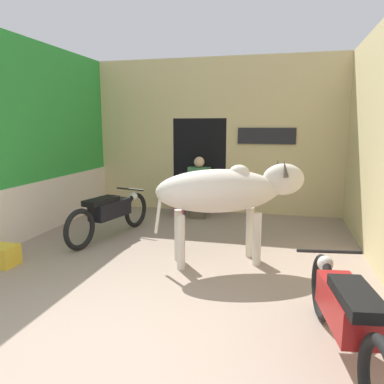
# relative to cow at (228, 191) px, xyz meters

# --- Properties ---
(ground_plane) EXTENTS (30.00, 30.00, 0.00)m
(ground_plane) POSITION_rel_cow_xyz_m (-0.73, -2.53, -1.01)
(ground_plane) COLOR gray
(wall_left_shopfront) EXTENTS (0.25, 5.57, 3.29)m
(wall_left_shopfront) POSITION_rel_cow_xyz_m (-3.48, 0.25, 0.59)
(wall_left_shopfront) COLOR green
(wall_left_shopfront) RESTS_ON ground_plane
(wall_back_with_doorway) EXTENTS (5.33, 0.93, 3.29)m
(wall_back_with_doorway) POSITION_rel_cow_xyz_m (-0.86, 3.29, 0.42)
(wall_back_with_doorway) COLOR #D1BC84
(wall_back_with_doorway) RESTS_ON ground_plane
(cow) EXTENTS (2.09, 1.23, 1.44)m
(cow) POSITION_rel_cow_xyz_m (0.00, 0.00, 0.00)
(cow) COLOR beige
(cow) RESTS_ON ground_plane
(motorcycle_near) EXTENTS (0.58, 2.07, 0.76)m
(motorcycle_near) POSITION_rel_cow_xyz_m (1.25, -2.02, -0.57)
(motorcycle_near) COLOR black
(motorcycle_near) RESTS_ON ground_plane
(motorcycle_far) EXTENTS (0.68, 2.09, 0.76)m
(motorcycle_far) POSITION_rel_cow_xyz_m (-2.10, 0.69, -0.57)
(motorcycle_far) COLOR black
(motorcycle_far) RESTS_ON ground_plane
(shopkeeper_seated) EXTENTS (0.45, 0.34, 1.25)m
(shopkeeper_seated) POSITION_rel_cow_xyz_m (-0.96, 2.43, -0.35)
(shopkeeper_seated) COLOR brown
(shopkeeper_seated) RESTS_ON ground_plane
(plastic_stool) EXTENTS (0.35, 0.35, 0.46)m
(plastic_stool) POSITION_rel_cow_xyz_m (-1.37, 2.39, -0.76)
(plastic_stool) COLOR #DB6093
(plastic_stool) RESTS_ON ground_plane
(crate) EXTENTS (0.44, 0.32, 0.28)m
(crate) POSITION_rel_cow_xyz_m (-2.97, -0.87, -0.87)
(crate) COLOR gold
(crate) RESTS_ON ground_plane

